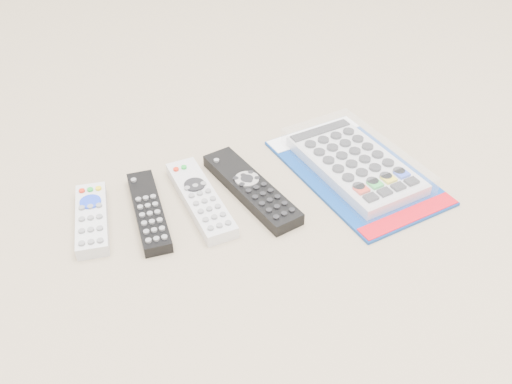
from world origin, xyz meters
name	(u,v)px	position (x,y,z in m)	size (l,w,h in m)	color
remote_small_grey	(92,219)	(-0.23, 0.05, 0.01)	(0.07, 0.15, 0.02)	#B9B9BB
remote_slim_black	(149,211)	(-0.16, 0.04, 0.01)	(0.06, 0.18, 0.02)	black
remote_silver_dvd	(200,199)	(-0.08, 0.03, 0.01)	(0.05, 0.19, 0.02)	silver
remote_large_black	(251,188)	(0.00, 0.02, 0.01)	(0.08, 0.21, 0.02)	black
jumbo_remote_packaged	(355,163)	(0.18, 0.01, 0.02)	(0.20, 0.30, 0.04)	navy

